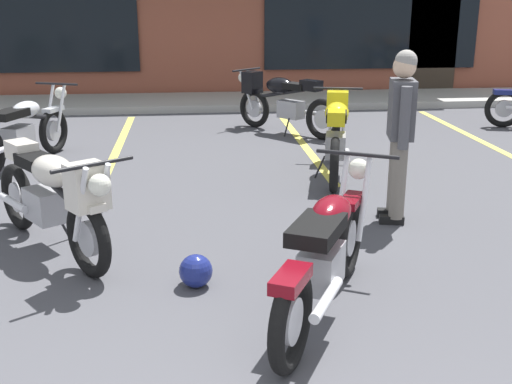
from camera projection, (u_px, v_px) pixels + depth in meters
The scene contains 11 objects.
ground_plane at pixel (230, 253), 5.55m from camera, with size 80.00×80.00×0.00m, color #47474C.
sidewalk_kerb at pixel (205, 102), 13.00m from camera, with size 22.00×1.80×0.14m, color #A8A59E.
brick_storefront_building at pixel (199, 5), 15.79m from camera, with size 18.56×6.01×3.83m.
painted_stall_lines at pixel (211, 144), 9.60m from camera, with size 8.43×4.80×0.01m.
motorcycle_foreground_classic at pixel (326, 253), 4.36m from camera, with size 1.24×1.93×0.98m.
motorcycle_red_sportbike at pixel (282, 100), 10.31m from camera, with size 1.58×1.72×0.98m.
motorcycle_silver_naked at pixel (23, 131), 8.31m from camera, with size 1.07×2.01×0.98m.
motorcycle_green_cafe_racer at pixel (336, 132), 7.91m from camera, with size 0.83×2.08×0.98m.
motorcycle_cream_vintage at pixel (53, 196), 5.38m from camera, with size 1.44×1.82×0.98m.
person_in_shorts_foreground at pixel (400, 127), 6.09m from camera, with size 0.33×0.61×1.68m.
helmet_on_pavement at pixel (196, 271), 4.88m from camera, with size 0.26×0.26×0.26m.
Camera 1 is at (-0.31, -1.38, 2.16)m, focal length 44.60 mm.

